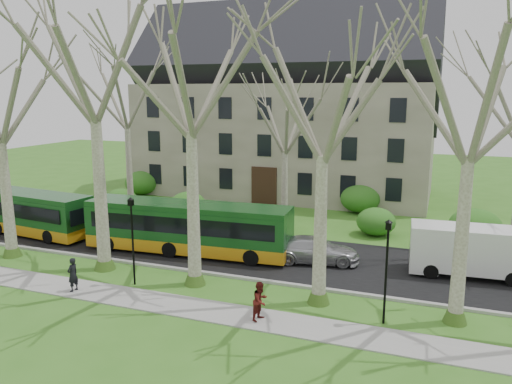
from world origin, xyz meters
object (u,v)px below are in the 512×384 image
Objects in this scene: sedan at (315,250)px; van_a at (470,252)px; pedestrian_a at (73,275)px; pedestrian_b at (260,301)px; bus_follow at (188,227)px; bus_lead at (18,210)px.

sedan is 0.82× the size of van_a.
van_a is 3.60× the size of pedestrian_a.
pedestrian_b reaches higher than pedestrian_a.
bus_follow is 7.41× the size of pedestrian_b.
bus_lead is at bearing -119.49° from pedestrian_a.
bus_lead is at bearing 179.49° from van_a.
bus_lead is 12.83m from bus_follow.
bus_follow is at bearing 61.45° from pedestrian_b.
van_a is at bearing 9.57° from bus_lead.
pedestrian_b is (9.34, 0.27, 0.01)m from pedestrian_a.
pedestrian_b is (-8.30, -8.48, -0.46)m from van_a.
pedestrian_b is at bearing -47.97° from bus_follow.
van_a is (15.32, 1.66, -0.24)m from bus_follow.
van_a is 11.87m from pedestrian_b.
pedestrian_b is at bearing 96.12° from pedestrian_a.
pedestrian_b is at bearing -138.30° from van_a.
bus_lead is 20.27m from sedan.
bus_follow is 2.51× the size of sedan.
sedan is 7.75m from pedestrian_b.
sedan is at bearing -178.63° from van_a.
bus_follow is 9.82m from pedestrian_b.
bus_follow is (12.83, 0.02, 0.08)m from bus_lead.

